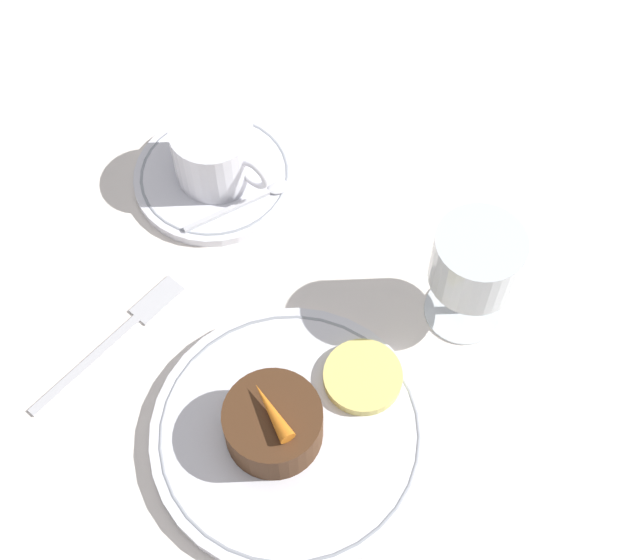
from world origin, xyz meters
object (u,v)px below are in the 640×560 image
Objects in this scene: coffee_cup at (214,151)px; wine_glass at (476,265)px; fork at (124,329)px; dinner_plate at (290,433)px; dessert_cake at (273,424)px.

wine_glass is (0.27, 0.02, 0.04)m from coffee_cup.
wine_glass is 0.67× the size of fork.
wine_glass is (0.05, 0.19, 0.07)m from dinner_plate.
dinner_plate is at bearing 2.93° from fork.
dessert_cake is at bearing -134.67° from dinner_plate.
dessert_cake reaches higher than dinner_plate.
dinner_plate is 0.21m from wine_glass.
fork is at bearing -139.61° from wine_glass.
fork is (-0.18, -0.01, -0.01)m from dinner_plate.
dessert_cake is (0.21, -0.18, -0.01)m from coffee_cup.
wine_glass reaches higher than coffee_cup.
dinner_plate reaches higher than fork.
dessert_cake is at bearing -107.13° from wine_glass.
dinner_plate is 0.28m from coffee_cup.
wine_glass reaches higher than dessert_cake.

